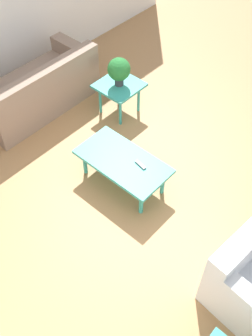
# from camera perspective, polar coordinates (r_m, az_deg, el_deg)

# --- Properties ---
(ground_plane) EXTENTS (14.00, 14.00, 0.00)m
(ground_plane) POSITION_cam_1_polar(r_m,az_deg,el_deg) (4.88, 5.15, -2.51)
(ground_plane) COLOR #A87A4C
(sofa) EXTENTS (0.82, 1.79, 0.78)m
(sofa) POSITION_cam_1_polar(r_m,az_deg,el_deg) (5.85, -12.76, 10.95)
(sofa) COLOR gray
(sofa) RESTS_ON ground_plane
(coffee_table) EXTENTS (1.12, 0.59, 0.40)m
(coffee_table) POSITION_cam_1_polar(r_m,az_deg,el_deg) (4.63, -0.47, 0.77)
(coffee_table) COLOR teal
(coffee_table) RESTS_ON ground_plane
(side_table_plant) EXTENTS (0.57, 0.57, 0.48)m
(side_table_plant) POSITION_cam_1_polar(r_m,az_deg,el_deg) (5.57, -0.99, 11.50)
(side_table_plant) COLOR teal
(side_table_plant) RESTS_ON ground_plane
(potted_plant) EXTENTS (0.31, 0.31, 0.40)m
(potted_plant) POSITION_cam_1_polar(r_m,az_deg,el_deg) (5.39, -1.03, 14.04)
(potted_plant) COLOR #333338
(potted_plant) RESTS_ON side_table_plant
(remote_control) EXTENTS (0.16, 0.07, 0.02)m
(remote_control) POSITION_cam_1_polar(r_m,az_deg,el_deg) (4.54, 2.12, 0.48)
(remote_control) COLOR #4C4C51
(remote_control) RESTS_ON coffee_table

